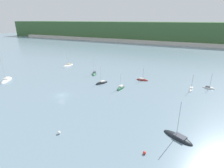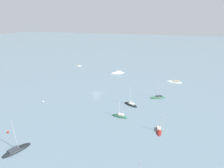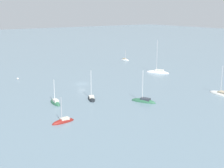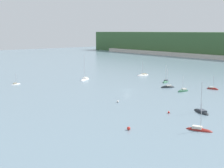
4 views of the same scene
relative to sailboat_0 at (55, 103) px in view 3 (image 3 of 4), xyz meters
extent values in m
plane|color=slate|center=(-16.62, -15.27, -0.09)|extent=(600.00, 600.00, 0.00)
ellipsoid|color=#2D6647|center=(0.00, -0.04, -0.09)|extent=(2.12, 5.85, 1.96)
cube|color=silver|center=(0.04, 0.42, 0.80)|extent=(1.31, 2.16, 0.70)
cylinder|color=silver|center=(-0.03, -0.32, 3.32)|extent=(0.14, 0.14, 5.76)
ellipsoid|color=#2D6647|center=(-19.72, 12.08, -0.09)|extent=(4.72, 7.04, 1.77)
cube|color=#333842|center=(-19.96, 12.58, 0.71)|extent=(2.30, 2.82, 0.63)
cylinder|color=silver|center=(-19.57, 11.77, 4.37)|extent=(0.14, 0.14, 7.94)
ellipsoid|color=black|center=(-9.79, 2.00, -0.09)|extent=(4.33, 6.37, 1.86)
cube|color=silver|center=(-9.57, 2.44, 0.69)|extent=(2.12, 2.56, 0.54)
cylinder|color=silver|center=(-9.92, 1.72, 4.14)|extent=(0.14, 0.14, 7.43)
ellipsoid|color=white|center=(-58.49, -45.81, -0.09)|extent=(2.11, 4.88, 1.18)
cube|color=tan|center=(-58.43, -46.18, 0.52)|extent=(1.22, 1.83, 0.57)
cylinder|color=#B2B2B7|center=(-58.53, -45.58, 2.55)|extent=(0.14, 0.14, 4.63)
ellipsoid|color=silver|center=(-49.59, -13.96, -0.09)|extent=(6.82, 8.94, 1.97)
cube|color=silver|center=(-49.97, -13.35, 0.83)|extent=(3.18, 3.66, 0.75)
cylinder|color=silver|center=(-49.36, -14.35, 6.41)|extent=(0.14, 0.14, 11.93)
ellipsoid|color=maroon|center=(4.66, 13.65, -0.09)|extent=(5.43, 1.93, 1.60)
cube|color=beige|center=(4.23, 13.62, 0.62)|extent=(1.99, 1.23, 0.55)
cylinder|color=#B2B2B7|center=(4.93, 13.66, 3.01)|extent=(0.14, 0.14, 5.33)
ellipsoid|color=white|center=(-42.63, 19.75, -0.09)|extent=(3.01, 8.24, 1.71)
cube|color=tan|center=(-42.61, 20.41, 0.64)|extent=(2.03, 2.99, 0.53)
cylinder|color=silver|center=(-42.64, 19.34, 4.27)|extent=(0.14, 0.14, 7.79)
sphere|color=white|center=(-1.63, -33.24, 0.28)|extent=(0.74, 0.74, 0.74)
camera|label=1|loc=(25.30, -59.11, 25.78)|focal=28.00mm
camera|label=2|loc=(52.30, 12.60, 33.05)|focal=28.00mm
camera|label=3|loc=(32.94, 71.58, 23.74)|focal=50.00mm
camera|label=4|loc=(77.25, -100.38, 24.07)|focal=50.00mm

